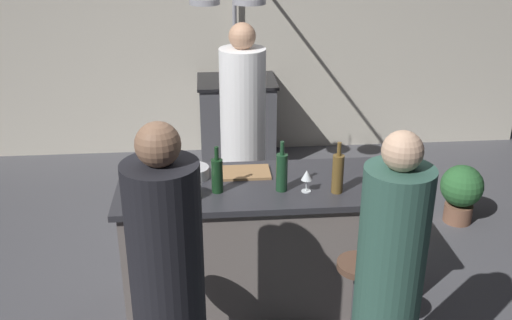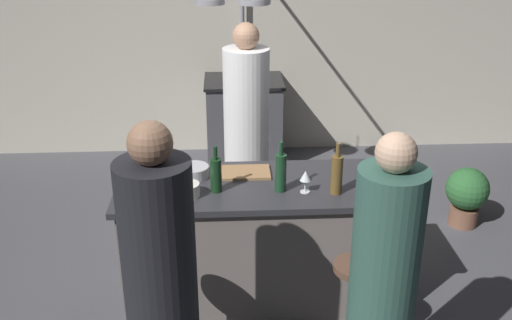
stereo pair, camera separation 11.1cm
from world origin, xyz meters
name	(u,v)px [view 1 (the left image)]	position (x,y,z in m)	size (l,w,h in m)	color
ground_plane	(258,299)	(0.00, 0.00, 0.00)	(9.00, 9.00, 0.00)	#4C4C51
back_wall	(234,31)	(0.00, 2.85, 1.30)	(6.40, 0.16, 2.60)	beige
kitchen_island	(258,244)	(0.00, 0.00, 0.45)	(1.80, 0.72, 0.90)	slate
stove_range	(237,121)	(0.00, 2.45, 0.45)	(0.80, 0.64, 0.89)	#47474C
chef	(243,137)	(-0.03, 1.07, 0.80)	(0.36, 0.36, 1.73)	white
bar_stool_right	(356,306)	(0.53, -0.62, 0.38)	(0.28, 0.28, 0.68)	#4C4C51
guest_right	(388,290)	(0.58, -0.98, 0.75)	(0.34, 0.34, 1.61)	#33594C
bar_stool_left	(180,316)	(-0.51, -0.62, 0.38)	(0.28, 0.28, 0.68)	#4C4C51
guest_left	(169,298)	(-0.53, -1.00, 0.79)	(0.36, 0.36, 1.70)	black
overhead_pot_rack	(233,16)	(-0.05, 1.93, 1.62)	(0.60, 1.50, 2.17)	gray
potted_plant	(461,190)	(1.83, 0.96, 0.30)	(0.36, 0.36, 0.52)	brown
cutting_board	(246,172)	(-0.07, 0.16, 0.91)	(0.32, 0.22, 0.02)	#997047
pepper_mill	(154,175)	(-0.65, -0.03, 1.01)	(0.05, 0.05, 0.21)	#382319
wine_bottle_green	(282,172)	(0.14, -0.11, 1.03)	(0.07, 0.07, 0.33)	#193D23
wine_bottle_red	(217,175)	(-0.26, -0.09, 1.02)	(0.07, 0.07, 0.30)	#143319
wine_bottle_amber	(338,173)	(0.48, -0.16, 1.03)	(0.07, 0.07, 0.33)	brown
wine_glass_near_left_guest	(307,176)	(0.29, -0.14, 1.01)	(0.07, 0.07, 0.15)	silver
wine_glass_near_right_guest	(133,170)	(-0.79, 0.05, 1.01)	(0.07, 0.07, 0.15)	silver
mixing_bowl_ceramic	(189,191)	(-0.44, -0.15, 0.94)	(0.15, 0.15, 0.08)	silver
mixing_bowl_steel	(194,172)	(-0.41, 0.13, 0.94)	(0.20, 0.20, 0.08)	#B7B7BC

